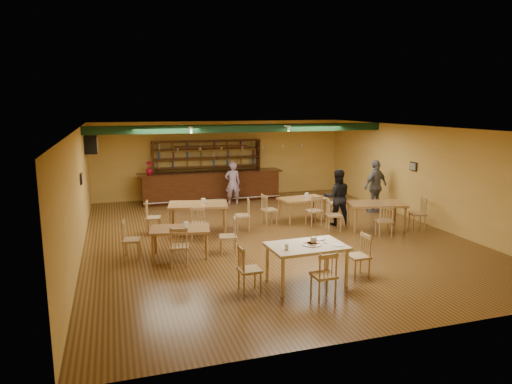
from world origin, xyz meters
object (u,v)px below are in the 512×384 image
object	(u,v)px
bar_counter	(211,186)
patron_right_a	(337,197)
dining_table_c	(180,242)
dining_table_d	(376,216)
near_table	(306,264)
dining_table_b	(302,209)
dining_table_a	(198,218)
patron_bar	(233,183)

from	to	relation	value
bar_counter	patron_right_a	xyz separation A→B (m)	(2.94, -4.61, 0.29)
dining_table_c	dining_table_d	distance (m)	5.90
near_table	dining_table_c	bearing A→B (deg)	128.99
bar_counter	near_table	world-z (taller)	bar_counter
dining_table_b	near_table	bearing A→B (deg)	-119.47
bar_counter	dining_table_a	distance (m)	4.38
dining_table_d	near_table	world-z (taller)	near_table
patron_right_a	dining_table_b	bearing A→B (deg)	-29.21
dining_table_c	dining_table_a	bearing A→B (deg)	78.28
bar_counter	dining_table_a	world-z (taller)	bar_counter
dining_table_a	dining_table_d	distance (m)	5.20
dining_table_a	dining_table_b	world-z (taller)	dining_table_a
patron_right_a	near_table	bearing A→B (deg)	71.59
dining_table_d	near_table	xyz separation A→B (m)	(-3.64, -3.26, 0.01)
dining_table_b	dining_table_d	xyz separation A→B (m)	(1.63, -1.67, 0.04)
patron_bar	patron_right_a	distance (m)	4.44
bar_counter	dining_table_b	bearing A→B (deg)	-60.66
patron_bar	patron_right_a	size ratio (longest dim) A/B	0.92
dining_table_b	patron_bar	distance (m)	3.38
near_table	patron_right_a	distance (m)	5.02
dining_table_a	dining_table_d	size ratio (longest dim) A/B	1.04
near_table	patron_right_a	xyz separation A→B (m)	(2.81, 4.14, 0.44)
dining_table_b	dining_table_d	world-z (taller)	dining_table_d
bar_counter	dining_table_b	world-z (taller)	bar_counter
dining_table_a	patron_right_a	xyz separation A→B (m)	(4.21, -0.43, 0.44)
near_table	dining_table_d	bearing A→B (deg)	39.73
near_table	patron_bar	world-z (taller)	patron_bar
dining_table_b	patron_bar	size ratio (longest dim) A/B	0.92
patron_bar	near_table	bearing A→B (deg)	90.23
dining_table_a	dining_table_c	distance (m)	2.19
near_table	bar_counter	bearing A→B (deg)	88.73
dining_table_a	patron_right_a	world-z (taller)	patron_right_a
patron_bar	dining_table_d	bearing A→B (deg)	127.82
dining_table_a	near_table	world-z (taller)	dining_table_a
dining_table_d	bar_counter	bearing A→B (deg)	138.42
patron_right_a	dining_table_d	bearing A→B (deg)	149.38
dining_table_b	patron_right_a	bearing A→B (deg)	-52.31
near_table	patron_right_a	size ratio (longest dim) A/B	0.91
dining_table_b	near_table	world-z (taller)	near_table
dining_table_a	dining_table_d	bearing A→B (deg)	-3.23
dining_table_c	dining_table_d	bearing A→B (deg)	17.21
dining_table_c	patron_bar	bearing A→B (deg)	73.42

